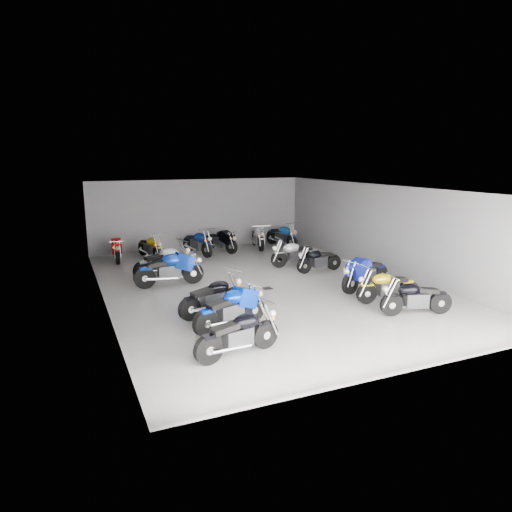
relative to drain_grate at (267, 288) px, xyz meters
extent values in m
plane|color=#9D9A95|center=(0.00, 0.50, -0.01)|extent=(14.00, 14.00, 0.00)
cube|color=slate|center=(0.00, 7.50, 1.59)|extent=(10.00, 0.10, 3.20)
cube|color=slate|center=(-5.00, 0.50, 1.59)|extent=(0.10, 14.00, 3.20)
cube|color=slate|center=(5.00, 0.50, 1.59)|extent=(0.10, 14.00, 3.20)
cube|color=black|center=(0.00, 0.50, 3.21)|extent=(10.00, 14.00, 0.04)
cube|color=black|center=(0.00, 0.00, 0.00)|extent=(0.32, 0.32, 0.01)
cylinder|color=black|center=(-2.03, -4.29, 0.31)|extent=(0.65, 0.25, 0.63)
cylinder|color=black|center=(-3.44, -4.57, 0.31)|extent=(0.65, 0.27, 0.63)
cube|color=#2D2D30|center=(-2.74, -4.43, 0.41)|extent=(0.69, 0.42, 0.40)
ellipsoid|color=black|center=(-2.52, -4.39, 0.73)|extent=(0.74, 0.52, 0.36)
cube|color=black|center=(-3.05, -4.49, 0.69)|extent=(0.64, 0.39, 0.18)
cylinder|color=black|center=(-1.62, -2.66, 0.32)|extent=(0.67, 0.33, 0.66)
cylinder|color=black|center=(-3.05, -3.11, 0.32)|extent=(0.67, 0.35, 0.66)
cube|color=#2D2D30|center=(-2.33, -2.88, 0.43)|extent=(0.73, 0.50, 0.41)
ellipsoid|color=#0124A0|center=(-2.12, -2.82, 0.76)|extent=(0.79, 0.61, 0.37)
cube|color=black|center=(-2.65, -2.98, 0.71)|extent=(0.69, 0.47, 0.19)
cylinder|color=black|center=(-1.74, -1.49, 0.31)|extent=(0.64, 0.31, 0.63)
cylinder|color=black|center=(-3.10, -1.90, 0.31)|extent=(0.65, 0.32, 0.63)
cube|color=#2D2D30|center=(-2.42, -1.70, 0.41)|extent=(0.70, 0.47, 0.39)
ellipsoid|color=black|center=(-2.21, -1.63, 0.72)|extent=(0.75, 0.57, 0.35)
cube|color=black|center=(-2.72, -1.79, 0.68)|extent=(0.65, 0.44, 0.18)
cylinder|color=black|center=(-2.03, 1.58, 0.35)|extent=(0.71, 0.15, 0.71)
cylinder|color=black|center=(-3.64, 1.58, 0.35)|extent=(0.71, 0.17, 0.71)
cube|color=#2D2D30|center=(-2.84, 1.58, 0.46)|extent=(0.72, 0.34, 0.45)
ellipsoid|color=navy|center=(-2.59, 1.58, 0.82)|extent=(0.76, 0.45, 0.40)
cube|color=black|center=(-3.19, 1.58, 0.77)|extent=(0.68, 0.31, 0.20)
cylinder|color=black|center=(-2.01, 3.01, 0.34)|extent=(0.70, 0.32, 0.69)
cylinder|color=black|center=(-3.52, 2.60, 0.34)|extent=(0.71, 0.34, 0.69)
cube|color=#2D2D30|center=(-2.76, 2.81, 0.45)|extent=(0.76, 0.50, 0.43)
ellipsoid|color=#B0B1B7|center=(-2.53, 2.87, 0.79)|extent=(0.82, 0.61, 0.39)
cube|color=black|center=(-3.10, 2.72, 0.75)|extent=(0.71, 0.46, 0.20)
cylinder|color=black|center=(1.96, -3.71, 0.30)|extent=(0.63, 0.29, 0.61)
cylinder|color=black|center=(3.30, -4.08, 0.30)|extent=(0.63, 0.31, 0.61)
cube|color=#2D2D30|center=(2.63, -3.89, 0.40)|extent=(0.68, 0.45, 0.38)
ellipsoid|color=black|center=(2.42, -3.84, 0.70)|extent=(0.73, 0.55, 0.35)
cube|color=black|center=(2.92, -3.98, 0.67)|extent=(0.64, 0.42, 0.17)
cylinder|color=black|center=(1.99, -2.58, 0.30)|extent=(0.62, 0.21, 0.61)
cylinder|color=black|center=(3.36, -2.76, 0.30)|extent=(0.62, 0.22, 0.61)
cube|color=#2D2D30|center=(2.68, -2.67, 0.39)|extent=(0.65, 0.37, 0.38)
ellipsoid|color=gold|center=(2.47, -2.64, 0.70)|extent=(0.69, 0.47, 0.34)
cube|color=black|center=(2.98, -2.71, 0.66)|extent=(0.61, 0.34, 0.17)
cylinder|color=black|center=(2.13, -1.57, 0.34)|extent=(0.70, 0.34, 0.69)
cylinder|color=black|center=(3.62, -1.10, 0.34)|extent=(0.71, 0.36, 0.69)
cube|color=#2D2D30|center=(2.88, -1.33, 0.45)|extent=(0.77, 0.52, 0.43)
ellipsoid|color=#1421AA|center=(2.65, -1.41, 0.79)|extent=(0.83, 0.63, 0.39)
cube|color=black|center=(3.20, -1.23, 0.75)|extent=(0.72, 0.48, 0.20)
cylinder|color=black|center=(2.08, 1.24, 0.28)|extent=(0.58, 0.15, 0.58)
cylinder|color=black|center=(3.38, 1.31, 0.28)|extent=(0.58, 0.17, 0.58)
cube|color=#2D2D30|center=(2.73, 1.28, 0.37)|extent=(0.60, 0.30, 0.36)
ellipsoid|color=black|center=(2.53, 1.27, 0.66)|extent=(0.63, 0.39, 0.33)
cube|color=black|center=(3.02, 1.29, 0.63)|extent=(0.56, 0.28, 0.16)
cylinder|color=black|center=(1.64, 2.45, 0.32)|extent=(0.65, 0.18, 0.64)
cylinder|color=black|center=(3.10, 2.33, 0.32)|extent=(0.65, 0.20, 0.64)
cube|color=#2D2D30|center=(2.37, 2.39, 0.42)|extent=(0.68, 0.35, 0.40)
ellipsoid|color=#B8B8BD|center=(2.15, 2.41, 0.74)|extent=(0.71, 0.46, 0.36)
cube|color=black|center=(2.69, 2.37, 0.70)|extent=(0.63, 0.33, 0.18)
cylinder|color=black|center=(-4.02, 5.47, 0.31)|extent=(0.15, 0.64, 0.64)
cylinder|color=black|center=(-3.98, 6.91, 0.31)|extent=(0.17, 0.64, 0.64)
cube|color=#2D2D30|center=(-4.00, 6.19, 0.41)|extent=(0.32, 0.66, 0.40)
ellipsoid|color=#9D0A05|center=(-4.01, 5.97, 0.73)|extent=(0.42, 0.69, 0.36)
cube|color=black|center=(-3.99, 6.51, 0.69)|extent=(0.30, 0.61, 0.18)
cylinder|color=black|center=(-2.43, 5.48, 0.30)|extent=(0.29, 0.63, 0.62)
cylinder|color=black|center=(-2.80, 6.83, 0.30)|extent=(0.30, 0.64, 0.62)
cube|color=#2D2D30|center=(-2.62, 6.15, 0.40)|extent=(0.45, 0.69, 0.39)
ellipsoid|color=gold|center=(-2.56, 5.95, 0.71)|extent=(0.55, 0.74, 0.35)
cube|color=black|center=(-2.70, 6.45, 0.67)|extent=(0.42, 0.64, 0.18)
cylinder|color=black|center=(-0.37, 5.28, 0.34)|extent=(0.32, 0.70, 0.69)
cylinder|color=black|center=(-0.78, 6.79, 0.34)|extent=(0.34, 0.70, 0.69)
cube|color=#2D2D30|center=(-0.58, 6.03, 0.44)|extent=(0.49, 0.76, 0.43)
ellipsoid|color=navy|center=(-0.51, 5.81, 0.79)|extent=(0.61, 0.82, 0.39)
cube|color=black|center=(-0.67, 6.37, 0.75)|extent=(0.46, 0.71, 0.20)
cylinder|color=black|center=(0.84, 5.59, 0.32)|extent=(0.38, 0.65, 0.65)
cylinder|color=black|center=(0.26, 6.94, 0.32)|extent=(0.40, 0.66, 0.65)
cube|color=#2D2D30|center=(0.55, 6.26, 0.42)|extent=(0.54, 0.73, 0.41)
ellipsoid|color=black|center=(0.64, 6.06, 0.74)|extent=(0.64, 0.79, 0.37)
cube|color=black|center=(0.43, 6.56, 0.70)|extent=(0.50, 0.68, 0.18)
cylinder|color=black|center=(2.29, 5.58, 0.32)|extent=(0.26, 0.67, 0.66)
cylinder|color=black|center=(2.59, 7.04, 0.32)|extent=(0.28, 0.67, 0.66)
cube|color=#2D2D30|center=(2.44, 6.31, 0.43)|extent=(0.44, 0.72, 0.41)
ellipsoid|color=#AEAFB6|center=(2.39, 6.09, 0.75)|extent=(0.54, 0.77, 0.37)
cube|color=black|center=(2.51, 6.63, 0.71)|extent=(0.41, 0.67, 0.19)
cylinder|color=black|center=(3.82, 5.52, 0.33)|extent=(0.27, 0.69, 0.68)
cylinder|color=black|center=(3.51, 7.03, 0.33)|extent=(0.29, 0.70, 0.68)
cube|color=#2D2D30|center=(3.67, 6.27, 0.44)|extent=(0.45, 0.74, 0.43)
ellipsoid|color=#164D96|center=(3.71, 6.04, 0.78)|extent=(0.56, 0.79, 0.38)
cube|color=black|center=(3.60, 6.60, 0.74)|extent=(0.42, 0.69, 0.19)
camera|label=1|loc=(-6.01, -12.95, 4.15)|focal=32.00mm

